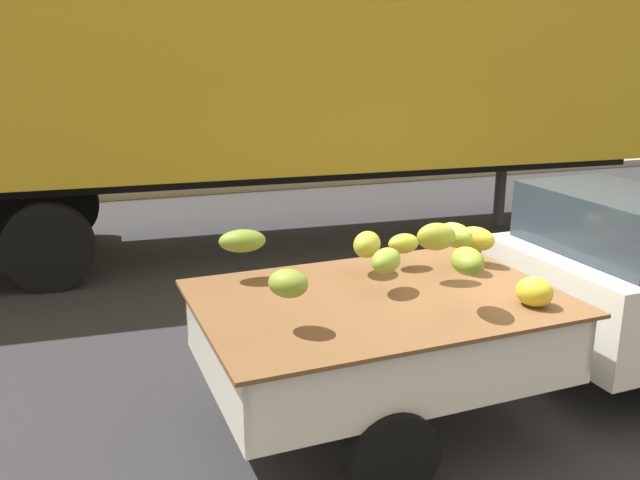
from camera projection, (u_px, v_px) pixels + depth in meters
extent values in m
plane|color=#28282B|center=(514.00, 383.00, 5.95)|extent=(220.00, 220.00, 0.00)
cube|color=gray|center=(265.00, 183.00, 14.31)|extent=(80.00, 0.80, 0.16)
cube|color=silver|center=(625.00, 291.00, 5.95)|extent=(1.96, 1.83, 0.78)
cube|color=#28333D|center=(617.00, 222.00, 5.70)|extent=(1.11, 1.57, 0.52)
cube|color=silver|center=(377.00, 358.00, 5.13)|extent=(2.66, 1.87, 0.08)
cube|color=silver|center=(334.00, 291.00, 5.81)|extent=(2.56, 0.20, 0.44)
cube|color=silver|center=(436.00, 375.00, 4.32)|extent=(2.56, 0.20, 0.44)
cube|color=silver|center=(515.00, 304.00, 5.51)|extent=(0.15, 1.72, 0.44)
cube|color=silver|center=(214.00, 353.00, 4.62)|extent=(0.15, 1.72, 0.44)
cube|color=#B21914|center=(333.00, 294.00, 5.85)|extent=(2.46, 0.15, 0.07)
cube|color=brown|center=(378.00, 298.00, 5.00)|extent=(2.79, 2.00, 0.03)
ellipsoid|color=gold|center=(476.00, 239.00, 5.68)|extent=(0.34, 0.39, 0.20)
ellipsoid|color=olive|center=(468.00, 261.00, 4.62)|extent=(0.31, 0.40, 0.18)
ellipsoid|color=olive|center=(288.00, 283.00, 4.33)|extent=(0.35, 0.36, 0.18)
ellipsoid|color=#8BA432|center=(455.00, 235.00, 5.52)|extent=(0.27, 0.39, 0.20)
ellipsoid|color=#A1AA2E|center=(367.00, 244.00, 5.45)|extent=(0.36, 0.37, 0.21)
ellipsoid|color=olive|center=(386.00, 260.00, 5.03)|extent=(0.37, 0.38, 0.18)
ellipsoid|color=gold|center=(534.00, 292.00, 4.79)|extent=(0.33, 0.35, 0.21)
ellipsoid|color=#A3A72A|center=(404.00, 244.00, 5.59)|extent=(0.31, 0.23, 0.17)
ellipsoid|color=#939F2A|center=(436.00, 237.00, 5.24)|extent=(0.34, 0.24, 0.22)
ellipsoid|color=olive|center=(242.00, 241.00, 5.29)|extent=(0.40, 0.27, 0.18)
cylinder|color=black|center=(559.00, 307.00, 6.84)|extent=(0.65, 0.24, 0.64)
cylinder|color=black|center=(302.00, 351.00, 5.84)|extent=(0.65, 0.24, 0.64)
cylinder|color=black|center=(391.00, 455.00, 4.36)|extent=(0.65, 0.24, 0.64)
cube|color=gold|center=(307.00, 67.00, 9.64)|extent=(12.08, 2.91, 2.70)
cube|color=black|center=(308.00, 170.00, 10.05)|extent=(11.05, 0.78, 0.30)
cylinder|color=black|center=(63.00, 205.00, 10.33)|extent=(1.09, 0.34, 1.08)
cylinder|color=black|center=(48.00, 247.00, 8.12)|extent=(1.09, 0.34, 1.08)
cylinder|color=#38383A|center=(500.00, 189.00, 11.08)|extent=(0.18, 0.18, 1.25)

